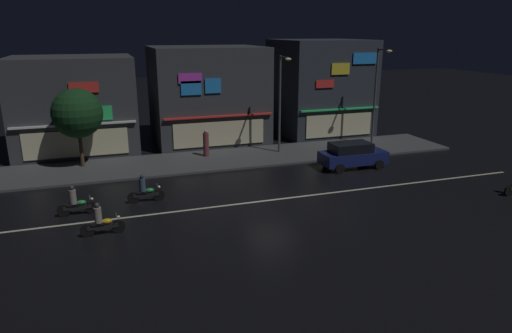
{
  "coord_description": "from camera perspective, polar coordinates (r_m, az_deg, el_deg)",
  "views": [
    {
      "loc": [
        -8.02,
        -21.28,
        8.6
      ],
      "look_at": [
        -0.16,
        2.06,
        1.29
      ],
      "focal_mm": 32.21,
      "sensor_mm": 36.0,
      "label": 1
    }
  ],
  "objects": [
    {
      "name": "storefront_center_block",
      "position": [
        36.11,
        -21.55,
        7.14
      ],
      "size": [
        8.37,
        6.99,
        6.85
      ],
      "color": "#383A3F",
      "rests_on": "ground"
    },
    {
      "name": "streetlamp_west",
      "position": [
        32.46,
        3.12,
        8.69
      ],
      "size": [
        0.44,
        1.64,
        6.83
      ],
      "color": "#47494C",
      "rests_on": "sidewalk_far"
    },
    {
      "name": "lane_divider_stripe",
      "position": [
        24.31,
        1.92,
        -4.19
      ],
      "size": [
        31.33,
        0.16,
        0.01
      ],
      "primitive_type": "cube",
      "color": "beige",
      "rests_on": "ground"
    },
    {
      "name": "streetlamp_mid",
      "position": [
        36.02,
        14.8,
        9.3
      ],
      "size": [
        0.44,
        1.64,
        7.24
      ],
      "color": "#47494C",
      "rests_on": "sidewalk_far"
    },
    {
      "name": "motorcycle_following",
      "position": [
        21.18,
        -18.69,
        -6.5
      ],
      "size": [
        1.9,
        0.6,
        1.52
      ],
      "rotation": [
        0.0,
        0.0,
        3.0
      ],
      "color": "black",
      "rests_on": "ground"
    },
    {
      "name": "motorcycle_trailing_far",
      "position": [
        23.82,
        -21.47,
        -4.22
      ],
      "size": [
        1.9,
        0.6,
        1.52
      ],
      "rotation": [
        0.0,
        0.0,
        0.06
      ],
      "color": "black",
      "rests_on": "ground"
    },
    {
      "name": "ground_plane",
      "position": [
        24.31,
        1.92,
        -4.2
      ],
      "size": [
        140.0,
        140.0,
        0.0
      ],
      "primitive_type": "plane",
      "color": "black"
    },
    {
      "name": "motorcycle_opposite_lane",
      "position": [
        24.53,
        -13.65,
        -2.91
      ],
      "size": [
        1.9,
        0.6,
        1.52
      ],
      "rotation": [
        0.0,
        0.0,
        -0.09
      ],
      "color": "black",
      "rests_on": "ground"
    },
    {
      "name": "pedestrian_on_sidewalk",
      "position": [
        32.23,
        -6.23,
        2.8
      ],
      "size": [
        0.4,
        0.4,
        1.88
      ],
      "rotation": [
        0.0,
        0.0,
        2.09
      ],
      "color": "brown",
      "rests_on": "sidewalk_far"
    },
    {
      "name": "parked_car_near_kerb",
      "position": [
        30.44,
        11.87,
        1.45
      ],
      "size": [
        4.3,
        1.98,
        1.67
      ],
      "color": "navy",
      "rests_on": "ground"
    },
    {
      "name": "sidewalk_far",
      "position": [
        31.91,
        -3.36,
        0.99
      ],
      "size": [
        32.98,
        5.18,
        0.14
      ],
      "primitive_type": "cube",
      "color": "#424447",
      "rests_on": "ground"
    },
    {
      "name": "storefront_left_block",
      "position": [
        40.53,
        7.88,
        9.77
      ],
      "size": [
        7.21,
        7.72,
        7.88
      ],
      "color": "#2D333D",
      "rests_on": "ground"
    },
    {
      "name": "storefront_right_block",
      "position": [
        37.21,
        -6.07,
        8.88
      ],
      "size": [
        8.53,
        7.62,
        7.43
      ],
      "color": "#383A3F",
      "rests_on": "ground"
    },
    {
      "name": "street_tree",
      "position": [
        31.14,
        -21.32,
        6.16
      ],
      "size": [
        3.14,
        3.14,
        5.04
      ],
      "color": "#473323",
      "rests_on": "sidewalk_far"
    },
    {
      "name": "traffic_cone",
      "position": [
        31.95,
        12.76,
        1.0
      ],
      "size": [
        0.36,
        0.36,
        0.55
      ],
      "primitive_type": "cone",
      "color": "orange",
      "rests_on": "ground"
    }
  ]
}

